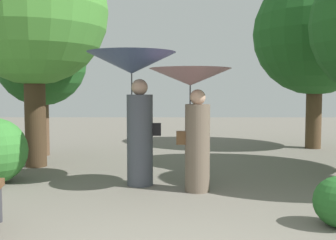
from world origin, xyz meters
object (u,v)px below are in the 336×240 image
Objects in this scene: person_left at (134,84)px; person_right at (193,101)px; tree_mid_left at (41,53)px; tree_far_back at (316,23)px.

person_right is (0.91, -0.40, -0.25)m from person_left.
tree_far_back reaches higher than tree_mid_left.
tree_mid_left is at bearing -169.86° from tree_far_back.
tree_mid_left is (-2.41, 3.00, 0.77)m from person_left.
tree_far_back is (3.43, 4.60, 1.89)m from person_right.
person_left is 0.59× the size of tree_mid_left.
tree_mid_left is (-3.32, 3.40, 1.02)m from person_right.
tree_far_back reaches higher than person_right.
person_left is 1.02m from person_right.
person_right is at bearing -126.67° from tree_far_back.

